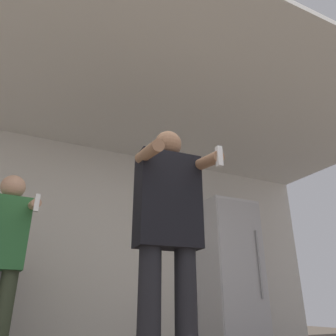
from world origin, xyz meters
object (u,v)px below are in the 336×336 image
object	(u,v)px
bottle_dark_rum	(3,244)
person_man_side	(0,253)
person_woman_foreground	(169,231)
refrigerator	(230,272)

from	to	relation	value
bottle_dark_rum	person_man_side	size ratio (longest dim) A/B	0.21
bottle_dark_rum	person_woman_foreground	world-z (taller)	person_woman_foreground
bottle_dark_rum	person_woman_foreground	distance (m)	2.08
person_woman_foreground	person_man_side	bearing A→B (deg)	132.98
bottle_dark_rum	refrigerator	bearing A→B (deg)	-0.01
refrigerator	person_man_side	distance (m)	2.88
refrigerator	person_woman_foreground	xyz separation A→B (m)	(-1.78, -1.82, 0.05)
refrigerator	bottle_dark_rum	distance (m)	2.80
person_man_side	person_woman_foreground	bearing A→B (deg)	-47.02
refrigerator	person_woman_foreground	world-z (taller)	refrigerator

